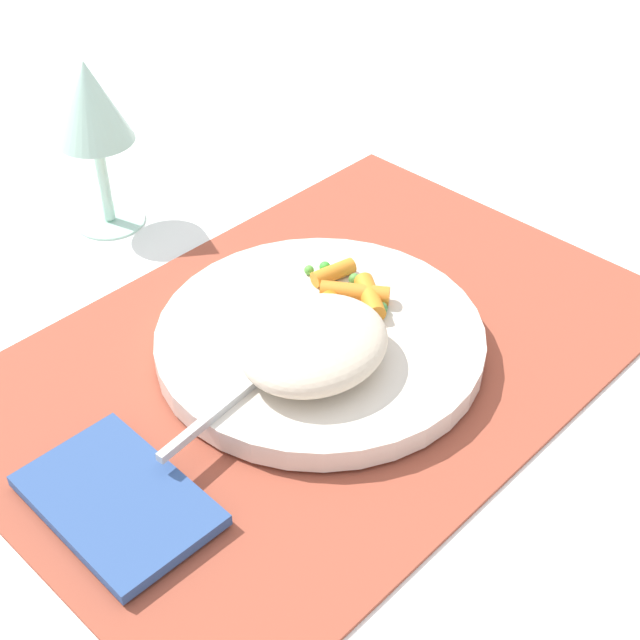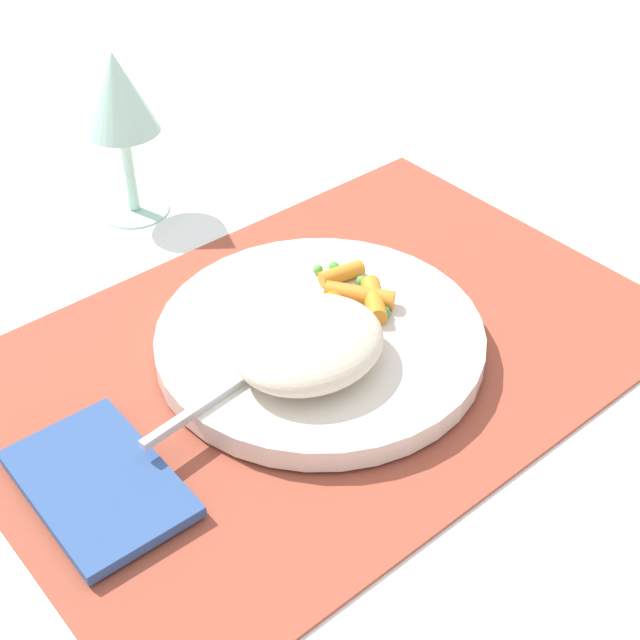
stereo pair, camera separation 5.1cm
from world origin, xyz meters
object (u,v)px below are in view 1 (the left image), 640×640
(plate, at_px, (320,340))
(wine_glass, at_px, (87,111))
(napkin, at_px, (118,500))
(fork, at_px, (282,359))
(carrot_portion, at_px, (351,298))
(rice_mound, at_px, (314,344))

(plate, xyz_separation_m, wine_glass, (-0.00, 0.26, 0.09))
(wine_glass, relative_size, napkin, 1.24)
(plate, height_order, napkin, plate)
(fork, distance_m, napkin, 0.15)
(carrot_portion, distance_m, napkin, 0.23)
(plate, xyz_separation_m, rice_mound, (-0.03, -0.02, 0.03))
(rice_mound, bearing_deg, fork, 127.55)
(plate, bearing_deg, rice_mound, -142.46)
(rice_mound, bearing_deg, carrot_portion, 21.39)
(carrot_portion, xyz_separation_m, napkin, (-0.23, -0.02, -0.02))
(plate, xyz_separation_m, fork, (-0.04, -0.00, 0.01))
(rice_mound, relative_size, fork, 0.56)
(rice_mound, height_order, napkin, rice_mound)
(plate, xyz_separation_m, carrot_portion, (0.04, 0.00, 0.02))
(napkin, bearing_deg, plate, 3.53)
(plate, bearing_deg, wine_glass, 90.98)
(rice_mound, distance_m, carrot_portion, 0.07)
(rice_mound, distance_m, wine_glass, 0.29)
(fork, bearing_deg, wine_glass, 81.78)
(rice_mound, relative_size, wine_glass, 0.72)
(rice_mound, height_order, carrot_portion, rice_mound)
(carrot_portion, relative_size, wine_glass, 0.52)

